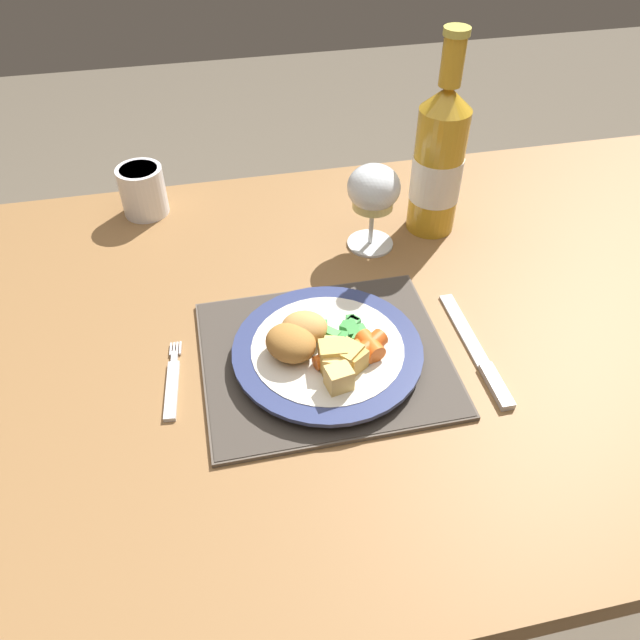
{
  "coord_description": "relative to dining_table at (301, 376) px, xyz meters",
  "views": [
    {
      "loc": [
        -0.1,
        -0.58,
        1.31
      ],
      "look_at": [
        0.02,
        -0.02,
        0.78
      ],
      "focal_mm": 35.0,
      "sensor_mm": 36.0,
      "label": 1
    }
  ],
  "objects": [
    {
      "name": "wine_glass",
      "position": [
        0.14,
        0.17,
        0.18
      ],
      "size": [
        0.08,
        0.08,
        0.13
      ],
      "color": "silver",
      "rests_on": "dining_table"
    },
    {
      "name": "green_beans_pile",
      "position": [
        0.05,
        -0.04,
        0.12
      ],
      "size": [
        0.06,
        0.06,
        0.02
      ],
      "color": "green",
      "rests_on": "dinner_plate"
    },
    {
      "name": "ground_plane",
      "position": [
        0.0,
        0.0,
        -0.65
      ],
      "size": [
        6.0,
        6.0,
        0.0
      ],
      "primitive_type": "plane",
      "color": "brown"
    },
    {
      "name": "dinner_plate",
      "position": [
        0.02,
        -0.06,
        0.1
      ],
      "size": [
        0.24,
        0.24,
        0.02
      ],
      "color": "white",
      "rests_on": "placemat"
    },
    {
      "name": "breaded_croquettes",
      "position": [
        -0.01,
        -0.05,
        0.13
      ],
      "size": [
        0.1,
        0.09,
        0.04
      ],
      "color": "tan",
      "rests_on": "dinner_plate"
    },
    {
      "name": "roast_potatoes",
      "position": [
        0.03,
        -0.1,
        0.13
      ],
      "size": [
        0.06,
        0.08,
        0.03
      ],
      "color": "#E5BC66",
      "rests_on": "dinner_plate"
    },
    {
      "name": "dining_table",
      "position": [
        0.0,
        0.0,
        0.0
      ],
      "size": [
        1.53,
        0.82,
        0.74
      ],
      "color": "olive",
      "rests_on": "ground"
    },
    {
      "name": "drinking_cup",
      "position": [
        -0.19,
        0.33,
        0.13
      ],
      "size": [
        0.07,
        0.07,
        0.08
      ],
      "color": "white",
      "rests_on": "dining_table"
    },
    {
      "name": "bottle",
      "position": [
        0.25,
        0.2,
        0.2
      ],
      "size": [
        0.08,
        0.08,
        0.3
      ],
      "color": "gold",
      "rests_on": "dining_table"
    },
    {
      "name": "fork",
      "position": [
        -0.17,
        -0.06,
        0.09
      ],
      "size": [
        0.03,
        0.13,
        0.01
      ],
      "color": "silver",
      "rests_on": "dining_table"
    },
    {
      "name": "table_knife",
      "position": [
        0.21,
        -0.1,
        0.09
      ],
      "size": [
        0.02,
        0.21,
        0.01
      ],
      "color": "silver",
      "rests_on": "dining_table"
    },
    {
      "name": "glazed_carrots",
      "position": [
        0.06,
        -0.08,
        0.12
      ],
      "size": [
        0.1,
        0.04,
        0.02
      ],
      "color": "#CC5119",
      "rests_on": "dinner_plate"
    },
    {
      "name": "placemat",
      "position": [
        0.02,
        -0.05,
        0.09
      ],
      "size": [
        0.31,
        0.27,
        0.01
      ],
      "color": "brown",
      "rests_on": "dining_table"
    }
  ]
}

